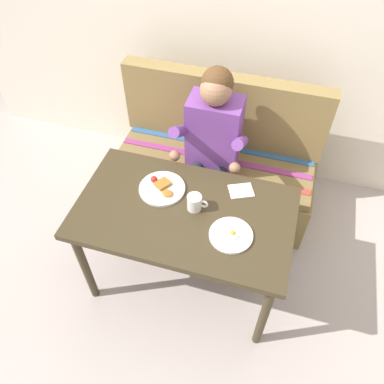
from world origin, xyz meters
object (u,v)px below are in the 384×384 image
Objects in this scene: table at (184,220)px; napkin at (241,191)px; plate_breakfast at (162,188)px; plate_eggs at (231,235)px; coffee_mug at (195,202)px; person at (212,141)px; couch at (215,167)px.

napkin is (0.27, 0.23, 0.09)m from table.
plate_eggs is (0.45, -0.20, -0.00)m from plate_breakfast.
plate_breakfast is 0.24m from coffee_mug.
coffee_mug is at bearing 32.96° from table.
coffee_mug is at bearing -85.32° from person.
plate_eggs is (0.28, -0.68, -0.00)m from person.
couch is at bearing 75.55° from plate_breakfast.
couch is at bearing 91.60° from person.
plate_eggs is at bearing -18.03° from table.
plate_breakfast reaches higher than plate_eggs.
couch reaches higher than coffee_mug.
couch reaches higher than napkin.
plate_eggs reaches higher than table.
table is 4.54× the size of plate_breakfast.
person reaches higher than plate_eggs.
table is 0.60m from person.
coffee_mug is at bearing -20.18° from plate_breakfast.
coffee_mug is (0.22, -0.08, 0.04)m from plate_breakfast.
coffee_mug is 0.30m from napkin.
table is 8.82× the size of napkin.
person is 8.91× the size of napkin.
plate_breakfast is (-0.17, 0.11, 0.09)m from table.
plate_eggs is at bearing -87.85° from napkin.
napkin is at bearing 41.65° from coffee_mug.
person is (0.00, -0.17, 0.41)m from couch.
coffee_mug is at bearing -86.06° from couch.
table is 0.15m from coffee_mug.
plate_eggs is 0.32m from napkin.
table is at bearing -139.83° from napkin.
coffee_mug reaches higher than plate_breakfast.
table is 0.83m from couch.
couch is 5.45× the size of plate_breakfast.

